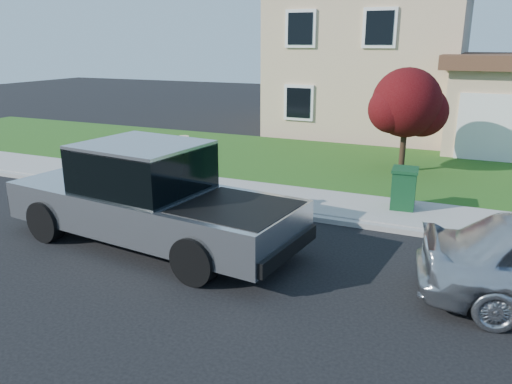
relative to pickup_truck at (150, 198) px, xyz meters
The scene contains 9 objects.
ground 1.53m from the pickup_truck, ahead, with size 80.00×80.00×0.00m, color black.
curb 3.59m from the pickup_truck, 51.74° to the left, with size 40.00×0.20×0.12m, color gray.
sidewalk 4.48m from the pickup_truck, 60.68° to the left, with size 40.00×2.00×0.15m, color gray.
lawn 8.65m from the pickup_truck, 75.54° to the left, with size 40.00×7.00×0.10m, color #164614.
house 16.53m from the pickup_truck, 81.37° to the left, with size 14.00×11.30×6.85m.
pickup_truck is the anchor object (origin of this frame).
woman 1.41m from the pickup_truck, 90.46° to the left, with size 0.77×0.61×2.05m.
ornamental_tree 9.02m from the pickup_truck, 63.68° to the left, with size 2.37×2.14×3.25m.
trash_bin 6.11m from the pickup_truck, 42.07° to the left, with size 0.66×0.75×1.00m.
Camera 1 is at (4.82, -7.87, 4.06)m, focal length 35.00 mm.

